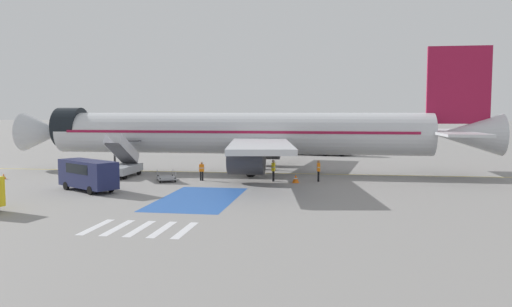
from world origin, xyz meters
name	(u,v)px	position (x,y,z in m)	size (l,w,h in m)	color
ground_plane	(249,173)	(0.00, 0.00, 0.00)	(600.00, 600.00, 0.00)	gray
apron_leadline_yellow	(239,173)	(-1.08, 0.16, 0.00)	(0.20, 80.67, 0.01)	gold
apron_stand_patch_blue	(198,199)	(-1.08, -14.80, 0.00)	(5.17, 10.18, 0.01)	#2856A8
apron_walkway_bar_0	(96,227)	(-4.08, -23.84, 0.00)	(0.44, 3.60, 0.01)	silver
apron_walkway_bar_1	(118,228)	(-2.88, -23.84, 0.00)	(0.44, 3.60, 0.01)	silver
apron_walkway_bar_2	(140,228)	(-1.68, -23.84, 0.00)	(0.44, 3.60, 0.01)	silver
apron_walkway_bar_3	(162,229)	(-0.48, -23.84, 0.00)	(0.44, 3.60, 0.01)	silver
apron_walkway_bar_4	(185,230)	(0.72, -23.84, 0.00)	(0.44, 3.60, 0.01)	silver
airliner	(245,134)	(-0.46, 0.17, 3.86)	(47.15, 31.98, 11.95)	silver
boarding_stairs_forward	(122,166)	(-11.11, -4.51, 1.00)	(2.26, 5.25, 4.08)	#ADB2BA
fuel_tanker	(321,143)	(6.50, 21.60, 1.74)	(8.93, 3.58, 3.45)	#38383D
service_van_0	(88,173)	(-10.21, -12.81, 1.38)	(5.70, 4.55, 2.32)	#1E234C
baggage_cart	(166,178)	(-6.19, -6.59, 0.26)	(2.44, 2.99, 0.87)	gray
ground_crew_0	(273,169)	(3.02, -5.44, 1.08)	(0.31, 0.47, 1.85)	black
ground_crew_1	(319,169)	(6.86, -4.98, 1.07)	(0.32, 0.47, 1.84)	black
ground_crew_2	(202,170)	(-3.23, -5.89, 0.94)	(0.46, 0.30, 1.64)	black
traffic_cone_0	(4,176)	(-20.95, -7.64, 0.24)	(0.43, 0.43, 0.48)	orange
traffic_cone_2	(296,179)	(4.98, -6.02, 0.34)	(0.62, 0.62, 0.69)	orange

